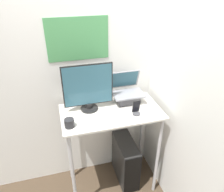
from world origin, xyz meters
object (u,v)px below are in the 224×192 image
Objects in this scene: laptop at (128,94)px; cell_phone at (136,110)px; computer_tower at (125,160)px; mouse at (95,123)px; monitor at (88,89)px; keyboard at (114,118)px.

laptop is 0.27m from cell_phone.
laptop is at bearing 73.60° from computer_tower.
mouse is (-0.44, -0.33, -0.07)m from laptop.
monitor is 0.36m from mouse.
computer_tower is at bearing 43.36° from keyboard.
monitor is 3.21× the size of cell_phone.
cell_phone is 0.88m from computer_tower.
cell_phone is (0.44, 0.05, 0.04)m from mouse.
laptop reaches higher than mouse.
laptop is at bearing 6.16° from monitor.
laptop is 0.66× the size of monitor.
laptop reaches higher than computer_tower.
keyboard is 0.25m from cell_phone.
monitor is at bearing -173.84° from laptop.
computer_tower is (0.41, 0.23, -0.83)m from mouse.
monitor reaches higher than laptop.
mouse is 0.10× the size of computer_tower.
laptop is at bearing 36.52° from mouse.
keyboard reaches higher than computer_tower.
keyboard is at bearing -128.79° from laptop.
computer_tower is (-0.03, 0.17, -0.86)m from cell_phone.
monitor reaches higher than cell_phone.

